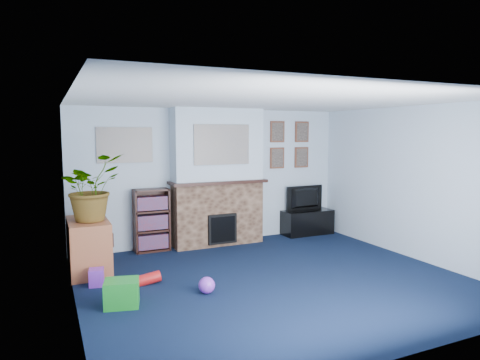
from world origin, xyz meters
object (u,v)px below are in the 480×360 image
bookshelf (152,221)px  sideboard (89,248)px  tv_stand (307,223)px  television (307,198)px

bookshelf → sideboard: size_ratio=1.08×
tv_stand → television: television is taller
sideboard → television: bearing=9.2°
television → sideboard: bearing=6.4°
tv_stand → sideboard: size_ratio=1.03×
sideboard → tv_stand: bearing=9.0°
tv_stand → bookshelf: bearing=178.6°
bookshelf → sideboard: (-1.07, -0.73, -0.15)m
tv_stand → bookshelf: (-3.05, 0.08, 0.28)m
tv_stand → sideboard: (-4.12, -0.65, 0.12)m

